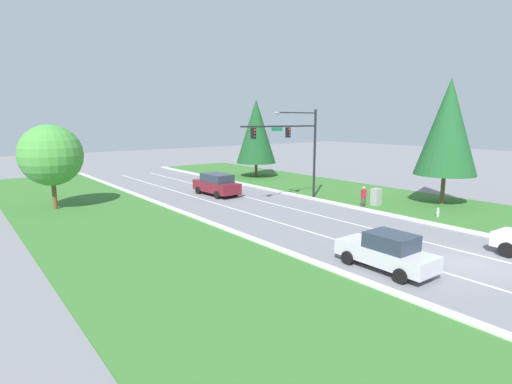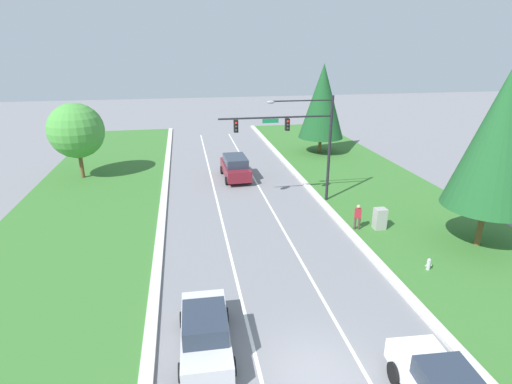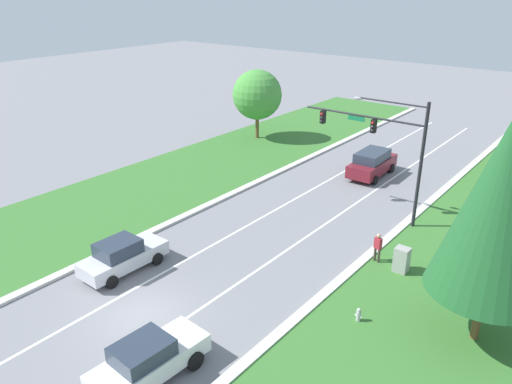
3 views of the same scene
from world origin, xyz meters
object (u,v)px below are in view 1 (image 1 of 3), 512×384
at_px(fire_hydrant, 438,213).
at_px(burgundy_suv, 217,184).
at_px(conifer_near_right_tree, 448,127).
at_px(conifer_far_right_tree, 256,131).
at_px(traffic_signal_mast, 295,140).
at_px(oak_near_left_tree, 51,155).
at_px(pedestrian, 364,196).
at_px(utility_cabinet, 376,197).
at_px(silver_sedan, 387,251).

bearing_deg(fire_hydrant, burgundy_suv, 114.52).
relative_size(conifer_near_right_tree, conifer_far_right_tree, 1.09).
bearing_deg(traffic_signal_mast, burgundy_suv, 119.33).
bearing_deg(oak_near_left_tree, conifer_far_right_tree, 11.24).
bearing_deg(oak_near_left_tree, traffic_signal_mast, -27.98).
relative_size(pedestrian, conifer_near_right_tree, 0.17).
height_order(utility_cabinet, oak_near_left_tree, oak_near_left_tree).
relative_size(fire_hydrant, oak_near_left_tree, 0.11).
distance_m(oak_near_left_tree, conifer_far_right_tree, 23.22).
height_order(burgundy_suv, conifer_near_right_tree, conifer_near_right_tree).
height_order(burgundy_suv, conifer_far_right_tree, conifer_far_right_tree).
height_order(traffic_signal_mast, oak_near_left_tree, traffic_signal_mast).
relative_size(pedestrian, oak_near_left_tree, 0.26).
bearing_deg(traffic_signal_mast, oak_near_left_tree, 152.02).
bearing_deg(fire_hydrant, conifer_far_right_tree, 84.43).
bearing_deg(burgundy_suv, silver_sedan, -102.35).
bearing_deg(silver_sedan, conifer_near_right_tree, 20.82).
xyz_separation_m(utility_cabinet, conifer_far_right_tree, (2.50, 18.57, 4.72)).
bearing_deg(burgundy_suv, conifer_near_right_tree, -52.86).
height_order(silver_sedan, fire_hydrant, silver_sedan).
relative_size(traffic_signal_mast, utility_cabinet, 5.61).
relative_size(silver_sedan, fire_hydrant, 6.51).
height_order(traffic_signal_mast, conifer_near_right_tree, conifer_near_right_tree).
xyz_separation_m(utility_cabinet, conifer_near_right_tree, (4.48, -3.00, 5.46)).
bearing_deg(silver_sedan, oak_near_left_tree, 113.20).
distance_m(burgundy_suv, conifer_far_right_tree, 12.81).
xyz_separation_m(burgundy_suv, utility_cabinet, (7.38, -11.70, -0.31)).
xyz_separation_m(burgundy_suv, oak_near_left_tree, (-12.86, 2.35, 3.12)).
bearing_deg(conifer_near_right_tree, utility_cabinet, 146.20).
xyz_separation_m(fire_hydrant, conifer_near_right_tree, (4.27, 1.94, 5.82)).
bearing_deg(fire_hydrant, conifer_near_right_tree, 24.40).
bearing_deg(traffic_signal_mast, silver_sedan, -118.08).
height_order(traffic_signal_mast, conifer_far_right_tree, conifer_far_right_tree).
bearing_deg(conifer_near_right_tree, silver_sedan, -160.50).
bearing_deg(oak_near_left_tree, pedestrian, -36.39).
bearing_deg(conifer_near_right_tree, pedestrian, 151.75).
distance_m(pedestrian, oak_near_left_tree, 23.64).
distance_m(silver_sedan, conifer_near_right_tree, 17.43).
height_order(traffic_signal_mast, utility_cabinet, traffic_signal_mast).
bearing_deg(conifer_near_right_tree, fire_hydrant, -155.60).
relative_size(burgundy_suv, pedestrian, 2.99).
xyz_separation_m(traffic_signal_mast, conifer_near_right_tree, (8.26, -8.30, 1.09)).
relative_size(traffic_signal_mast, pedestrian, 4.65).
relative_size(burgundy_suv, conifer_far_right_tree, 0.55).
bearing_deg(utility_cabinet, pedestrian, 173.61).
bearing_deg(silver_sedan, traffic_signal_mast, 63.24).
distance_m(fire_hydrant, conifer_near_right_tree, 7.47).
bearing_deg(conifer_far_right_tree, burgundy_suv, -145.20).
distance_m(pedestrian, fire_hydrant, 5.37).
height_order(burgundy_suv, oak_near_left_tree, oak_near_left_tree).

